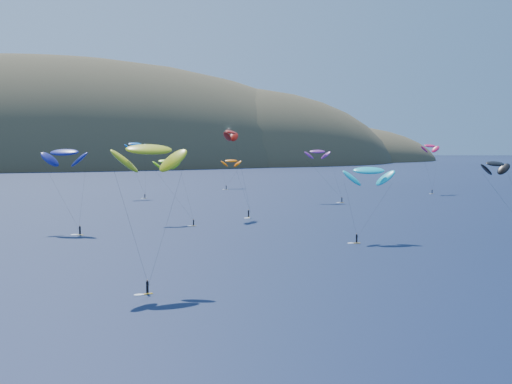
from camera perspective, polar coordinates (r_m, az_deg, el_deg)
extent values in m
plane|color=black|center=(88.62, 11.39, -9.57)|extent=(2800.00, 2800.00, 0.00)
ellipsoid|color=#3D3526|center=(635.98, -16.22, 0.97)|extent=(600.00, 300.00, 210.00)
ellipsoid|color=#3D3526|center=(653.30, -1.94, 1.50)|extent=(320.00, 220.00, 156.00)
ellipsoid|color=#3D3526|center=(739.06, 5.72, 2.12)|extent=(240.00, 180.00, 84.00)
cube|color=gold|center=(98.94, -8.68, -8.06)|extent=(1.51, 0.61, 0.08)
cylinder|color=black|center=(98.75, -8.69, -7.54)|extent=(0.35, 0.35, 1.57)
sphere|color=#8C6047|center=(98.57, -8.69, -7.02)|extent=(0.26, 0.26, 0.26)
ellipsoid|color=#C1C718|center=(103.25, -8.55, 3.39)|extent=(11.25, 6.29, 5.98)
cube|color=gold|center=(174.84, -5.02, -2.71)|extent=(1.29, 0.43, 0.07)
cylinder|color=black|center=(174.75, -5.02, -2.45)|extent=(0.30, 0.30, 1.36)
sphere|color=#8C6047|center=(174.66, -5.02, -2.20)|extent=(0.23, 0.23, 0.23)
ellipsoid|color=#7BCA0F|center=(182.67, -7.16, 2.46)|extent=(6.96, 3.52, 3.80)
cube|color=gold|center=(260.06, -8.88, -0.50)|extent=(1.36, 0.67, 0.07)
cylinder|color=black|center=(260.00, -8.88, -0.32)|extent=(0.31, 0.31, 1.40)
sphere|color=#8C6047|center=(259.94, -8.88, -0.14)|extent=(0.23, 0.23, 0.23)
ellipsoid|color=#005DC2|center=(263.38, -9.66, 3.80)|extent=(8.63, 5.45, 4.46)
cube|color=gold|center=(146.56, 8.05, -4.07)|extent=(1.55, 0.87, 0.08)
cylinder|color=black|center=(146.43, 8.06, -3.71)|extent=(0.35, 0.35, 1.59)
sphere|color=#8C6047|center=(146.30, 8.06, -3.35)|extent=(0.27, 0.27, 0.27)
ellipsoid|color=#0CC3D4|center=(151.60, 9.01, 1.71)|extent=(11.37, 7.82, 5.79)
cube|color=gold|center=(240.83, 6.88, -0.84)|extent=(1.50, 0.91, 0.08)
cylinder|color=black|center=(240.75, 6.88, -0.63)|extent=(0.34, 0.34, 1.54)
sphere|color=#8C6047|center=(240.68, 6.89, -0.42)|extent=(0.26, 0.26, 0.26)
ellipsoid|color=#772289|center=(243.71, 4.93, 3.24)|extent=(9.10, 6.59, 4.61)
ellipsoid|color=black|center=(157.09, 18.59, 2.16)|extent=(8.03, 4.61, 4.24)
cube|color=gold|center=(287.18, 13.91, -0.13)|extent=(1.33, 0.57, 0.07)
cylinder|color=black|center=(287.12, 13.91, 0.03)|extent=(0.30, 0.30, 1.38)
sphere|color=#8C6047|center=(287.06, 13.91, 0.19)|extent=(0.23, 0.23, 0.23)
ellipsoid|color=#E41655|center=(290.80, 13.75, 3.61)|extent=(9.28, 5.36, 4.89)
cube|color=gold|center=(192.67, -0.60, -2.06)|extent=(1.41, 1.59, 0.09)
cylinder|color=black|center=(192.56, -0.60, -1.75)|extent=(0.39, 0.39, 1.77)
sphere|color=#8C6047|center=(192.46, -0.60, -1.45)|extent=(0.30, 0.30, 0.30)
ellipsoid|color=#B4160C|center=(195.75, -2.04, 4.81)|extent=(8.13, 8.80, 4.59)
cube|color=gold|center=(162.20, -13.90, -3.35)|extent=(1.60, 1.34, 0.09)
cylinder|color=black|center=(162.07, -13.91, -3.00)|extent=(0.38, 0.38, 1.74)
sphere|color=#8C6047|center=(161.95, -13.91, -2.64)|extent=(0.29, 0.29, 0.29)
ellipsoid|color=navy|center=(170.49, -15.09, 3.09)|extent=(11.73, 10.43, 6.04)
cube|color=gold|center=(303.10, -2.40, 0.20)|extent=(1.49, 0.64, 0.08)
cylinder|color=black|center=(303.04, -2.40, 0.38)|extent=(0.34, 0.34, 1.55)
sphere|color=#8C6047|center=(302.98, -2.40, 0.54)|extent=(0.26, 0.26, 0.26)
ellipsoid|color=#FF6500|center=(313.34, -2.00, 2.51)|extent=(9.05, 5.27, 4.76)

